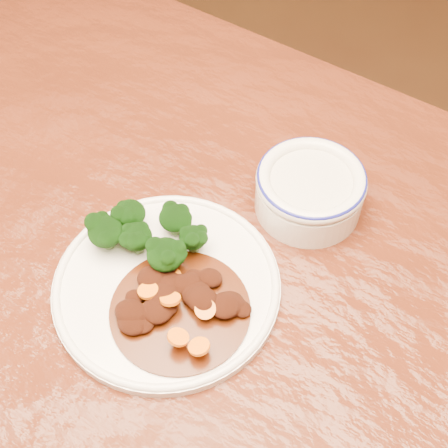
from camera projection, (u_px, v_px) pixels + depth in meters
The scene contains 5 objects.
dining_table at pixel (185, 312), 0.80m from camera, with size 1.57×1.02×0.75m.
dinner_plate at pixel (167, 285), 0.72m from camera, with size 0.26×0.26×0.02m.
broccoli_florets at pixel (142, 233), 0.73m from camera, with size 0.13×0.10×0.05m.
mince_stew at pixel (177, 300), 0.69m from camera, with size 0.16×0.16×0.03m.
dip_bowl at pixel (310, 189), 0.78m from camera, with size 0.14×0.14×0.06m.
Camera 1 is at (0.24, -0.32, 1.38)m, focal length 50.00 mm.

